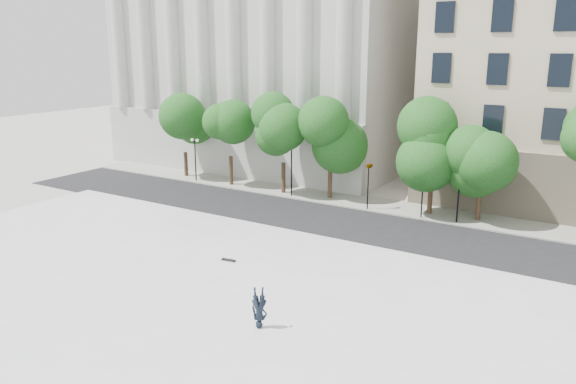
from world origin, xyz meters
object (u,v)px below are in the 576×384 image
at_px(traffic_light_west, 369,163).
at_px(traffic_light_east, 424,170).
at_px(person_lying, 260,322).
at_px(skateboard, 229,260).

height_order(traffic_light_west, traffic_light_east, traffic_light_west).
distance_m(traffic_light_east, person_lying, 20.62).
bearing_deg(person_lying, skateboard, 108.72).
distance_m(traffic_light_west, skateboard, 15.39).
bearing_deg(traffic_light_east, skateboard, -112.40).
bearing_deg(skateboard, traffic_light_west, 75.17).
height_order(traffic_light_west, skateboard, traffic_light_west).
height_order(traffic_light_east, person_lying, traffic_light_east).
distance_m(traffic_light_east, skateboard, 16.45).
xyz_separation_m(traffic_light_west, person_lying, (4.08, -20.41, -3.05)).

